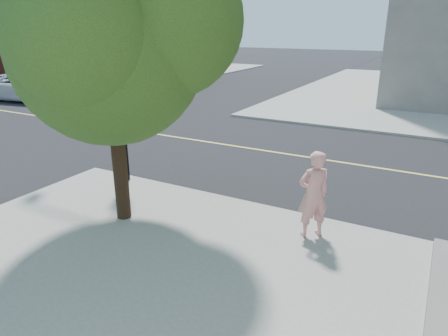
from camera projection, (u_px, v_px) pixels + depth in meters
The scene contains 8 objects.
ground at pixel (120, 177), 12.05m from camera, with size 140.00×140.00×0.00m, color black.
road_ew at pixel (200, 141), 15.77m from camera, with size 140.00×9.00×0.01m, color black.
road_ns at pixel (4, 151), 14.54m from camera, with size 9.00×140.00×0.01m, color black.
sidewalk_nw at pixel (94, 70), 40.22m from camera, with size 26.00×25.00×0.12m, color gray.
man_on_phone at pixel (313, 194), 8.16m from camera, with size 0.67×0.44×1.84m, color pink.
street_tree at pixel (112, 25), 7.84m from camera, with size 4.85×4.41×6.44m.
signal_pole at pixel (52, 35), 11.25m from camera, with size 4.22×0.48×4.78m.
car_a at pixel (28, 87), 24.01m from camera, with size 2.71×5.88×1.64m, color silver.
Camera 1 is at (8.14, -8.39, 4.26)m, focal length 32.41 mm.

